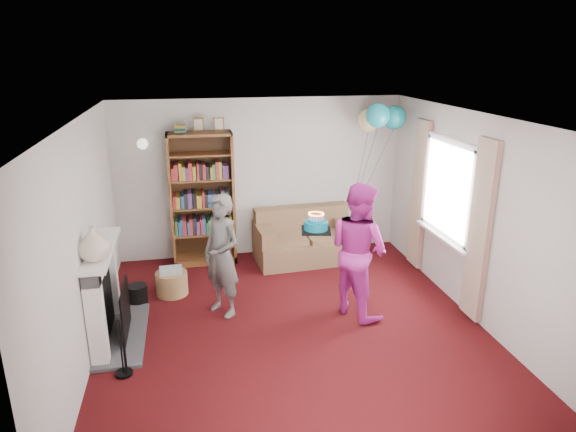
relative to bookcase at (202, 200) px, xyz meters
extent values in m
plane|color=#35080A|center=(0.94, -2.30, -0.99)|extent=(5.00, 5.00, 0.00)
cube|color=silver|center=(0.94, 0.21, 0.26)|extent=(4.50, 0.02, 2.50)
cube|color=silver|center=(-1.32, -2.30, 0.26)|extent=(0.02, 5.00, 2.50)
cube|color=silver|center=(3.20, -2.30, 0.26)|extent=(0.02, 5.00, 2.50)
cube|color=white|center=(0.94, -2.30, 1.51)|extent=(4.50, 5.00, 0.01)
cube|color=#3F3F42|center=(-1.06, -2.10, -0.97)|extent=(0.55, 1.40, 0.04)
cube|color=white|center=(-1.21, -2.65, -0.46)|extent=(0.18, 0.14, 1.06)
cube|color=white|center=(-1.21, -1.55, -0.46)|extent=(0.18, 0.14, 1.06)
cube|color=white|center=(-1.21, -2.10, 0.01)|extent=(0.18, 1.24, 0.16)
cube|color=white|center=(-1.18, -2.10, 0.11)|extent=(0.28, 1.35, 0.05)
cube|color=black|center=(-1.23, -2.10, -0.51)|extent=(0.10, 0.80, 0.86)
cube|color=black|center=(-0.99, -2.10, -0.66)|extent=(0.02, 0.70, 0.60)
cylinder|color=black|center=(-0.96, -2.88, -0.67)|extent=(0.18, 0.18, 0.64)
cylinder|color=black|center=(-0.93, -1.30, -0.86)|extent=(0.26, 0.26, 0.26)
cube|color=white|center=(3.15, -1.70, 1.08)|extent=(0.08, 1.30, 0.08)
cube|color=white|center=(3.15, -1.70, -0.17)|extent=(0.08, 1.30, 0.08)
cube|color=white|center=(3.18, -1.70, 0.46)|extent=(0.01, 1.15, 1.20)
cube|color=white|center=(3.12, -1.70, -0.20)|extent=(0.14, 1.32, 0.04)
cube|color=#B8B08B|center=(3.14, -2.52, 0.16)|extent=(0.07, 0.38, 2.20)
cube|color=#B8B08B|center=(3.14, -0.88, 0.16)|extent=(0.07, 0.38, 2.20)
cylinder|color=gold|center=(-0.81, 0.15, 0.91)|extent=(0.04, 0.12, 0.04)
sphere|color=white|center=(-0.81, 0.06, 0.89)|extent=(0.16, 0.16, 0.16)
cube|color=#472B14|center=(0.00, 0.16, 0.02)|extent=(0.96, 0.04, 2.04)
cube|color=brown|center=(-0.46, -0.03, 0.02)|extent=(0.04, 0.42, 2.04)
cube|color=brown|center=(0.46, -0.03, 0.02)|extent=(0.04, 0.42, 2.04)
cube|color=brown|center=(0.00, -0.03, 1.02)|extent=(0.96, 0.42, 0.04)
cube|color=brown|center=(0.00, -0.03, -0.94)|extent=(0.96, 0.42, 0.10)
cube|color=brown|center=(0.00, -0.03, -0.51)|extent=(0.88, 0.38, 0.03)
cube|color=brown|center=(0.00, -0.03, -0.08)|extent=(0.88, 0.38, 0.02)
cube|color=brown|center=(0.00, -0.03, 0.35)|extent=(0.88, 0.38, 0.02)
cube|color=brown|center=(0.00, -0.03, 0.72)|extent=(0.88, 0.38, 0.02)
cube|color=maroon|center=(-0.27, -0.05, 1.10)|extent=(0.16, 0.22, 0.12)
cube|color=brown|center=(0.00, 0.02, 1.15)|extent=(0.16, 0.02, 0.20)
cube|color=brown|center=(0.30, 0.02, 1.15)|extent=(0.16, 0.02, 0.20)
cube|color=brown|center=(1.55, -0.30, -0.81)|extent=(1.53, 0.81, 0.36)
cube|color=brown|center=(1.55, -0.02, -0.50)|extent=(1.53, 0.24, 0.63)
cube|color=brown|center=(0.91, -0.30, -0.63)|extent=(0.24, 0.76, 0.50)
cube|color=brown|center=(2.20, -0.30, -0.63)|extent=(0.24, 0.76, 0.50)
cube|color=brown|center=(1.21, -0.38, -0.61)|extent=(0.65, 0.51, 0.12)
cube|color=brown|center=(1.90, -0.38, -0.61)|extent=(0.65, 0.51, 0.12)
cylinder|color=olive|center=(-0.50, -1.10, -0.83)|extent=(0.43, 0.43, 0.32)
cube|color=beige|center=(-0.50, -1.10, -0.64)|extent=(0.30, 0.23, 0.06)
imported|color=black|center=(0.16, -1.76, -0.22)|extent=(0.64, 0.67, 1.55)
imported|color=#BD2590|center=(1.81, -2.07, -0.15)|extent=(0.94, 1.02, 1.70)
cube|color=black|center=(1.27, -2.06, 0.14)|extent=(0.34, 0.34, 0.02)
cylinder|color=#0B6A83|center=(1.27, -2.06, 0.20)|extent=(0.29, 0.29, 0.10)
cylinder|color=#0B6A83|center=(1.27, -2.06, 0.26)|extent=(0.21, 0.21, 0.04)
cylinder|color=#F76EC5|center=(1.35, -2.06, 0.30)|extent=(0.01, 0.01, 0.09)
sphere|color=orange|center=(1.35, -2.06, 0.35)|extent=(0.02, 0.02, 0.02)
cylinder|color=#F76EC5|center=(1.35, -2.03, 0.30)|extent=(0.01, 0.01, 0.09)
sphere|color=orange|center=(1.35, -2.03, 0.35)|extent=(0.02, 0.02, 0.02)
cylinder|color=#F76EC5|center=(1.33, -2.00, 0.30)|extent=(0.01, 0.01, 0.09)
sphere|color=orange|center=(1.33, -2.00, 0.35)|extent=(0.02, 0.02, 0.02)
cylinder|color=#F76EC5|center=(1.31, -1.98, 0.30)|extent=(0.01, 0.01, 0.09)
sphere|color=orange|center=(1.31, -1.98, 0.35)|extent=(0.02, 0.02, 0.02)
cylinder|color=#F76EC5|center=(1.28, -1.97, 0.30)|extent=(0.01, 0.01, 0.09)
sphere|color=orange|center=(1.28, -1.97, 0.35)|extent=(0.02, 0.02, 0.02)
cylinder|color=#F76EC5|center=(1.25, -1.97, 0.30)|extent=(0.01, 0.01, 0.09)
sphere|color=orange|center=(1.25, -1.97, 0.35)|extent=(0.02, 0.02, 0.02)
cylinder|color=#F76EC5|center=(1.22, -1.98, 0.30)|extent=(0.01, 0.01, 0.09)
sphere|color=orange|center=(1.22, -1.98, 0.35)|extent=(0.02, 0.02, 0.02)
cylinder|color=#F76EC5|center=(1.20, -2.00, 0.30)|extent=(0.01, 0.01, 0.09)
sphere|color=orange|center=(1.20, -2.00, 0.35)|extent=(0.02, 0.02, 0.02)
cylinder|color=#F76EC5|center=(1.19, -2.03, 0.30)|extent=(0.01, 0.01, 0.09)
sphere|color=orange|center=(1.19, -2.03, 0.35)|extent=(0.02, 0.02, 0.02)
cylinder|color=#F76EC5|center=(1.18, -2.06, 0.30)|extent=(0.01, 0.01, 0.09)
sphere|color=orange|center=(1.18, -2.06, 0.35)|extent=(0.02, 0.02, 0.02)
cylinder|color=#F76EC5|center=(1.19, -2.09, 0.30)|extent=(0.01, 0.01, 0.09)
sphere|color=orange|center=(1.19, -2.09, 0.35)|extent=(0.02, 0.02, 0.02)
cylinder|color=#F76EC5|center=(1.20, -2.11, 0.30)|extent=(0.01, 0.01, 0.09)
sphere|color=orange|center=(1.20, -2.11, 0.35)|extent=(0.02, 0.02, 0.02)
cylinder|color=#F76EC5|center=(1.22, -2.13, 0.30)|extent=(0.01, 0.01, 0.09)
sphere|color=orange|center=(1.22, -2.13, 0.35)|extent=(0.02, 0.02, 0.02)
cylinder|color=#F76EC5|center=(1.25, -2.14, 0.30)|extent=(0.01, 0.01, 0.09)
sphere|color=orange|center=(1.25, -2.14, 0.35)|extent=(0.02, 0.02, 0.02)
cylinder|color=#F76EC5|center=(1.28, -2.14, 0.30)|extent=(0.01, 0.01, 0.09)
sphere|color=orange|center=(1.28, -2.14, 0.35)|extent=(0.02, 0.02, 0.02)
cylinder|color=#F76EC5|center=(1.31, -2.13, 0.30)|extent=(0.01, 0.01, 0.09)
sphere|color=orange|center=(1.31, -2.13, 0.35)|extent=(0.02, 0.02, 0.02)
cylinder|color=#F76EC5|center=(1.33, -2.11, 0.30)|extent=(0.01, 0.01, 0.09)
sphere|color=orange|center=(1.33, -2.11, 0.35)|extent=(0.02, 0.02, 0.02)
cylinder|color=#F76EC5|center=(1.35, -2.09, 0.30)|extent=(0.01, 0.01, 0.09)
sphere|color=orange|center=(1.35, -2.09, 0.35)|extent=(0.02, 0.02, 0.02)
sphere|color=#3F3F3F|center=(2.20, -0.50, -0.35)|extent=(0.02, 0.02, 0.02)
sphere|color=teal|center=(2.90, -0.35, 1.23)|extent=(0.36, 0.36, 0.36)
sphere|color=beige|center=(2.57, -0.15, 1.17)|extent=(0.36, 0.36, 0.36)
sphere|color=teal|center=(2.57, -0.54, 1.29)|extent=(0.36, 0.36, 0.36)
imported|color=beige|center=(-1.18, -2.45, 0.31)|extent=(0.45, 0.45, 0.36)
camera|label=1|loc=(-0.19, -7.65, 2.19)|focal=32.00mm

